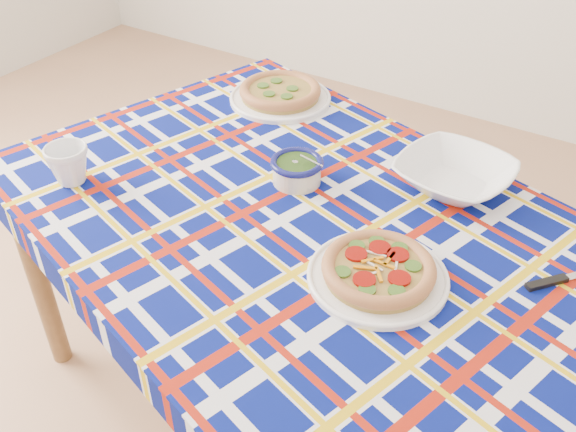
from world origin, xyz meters
The scene contains 8 objects.
floor centered at (0.00, 0.00, 0.00)m, with size 4.00×4.00×0.00m, color #9E7151.
dining_table centered at (0.48, 0.13, 0.60)m, with size 1.61×1.26×0.66m.
tablecloth centered at (0.48, 0.13, 0.62)m, with size 1.44×0.91×0.09m, color #050F61, non-canonical shape.
main_focaccia_plate centered at (0.65, 0.05, 0.69)m, with size 0.26×0.26×0.05m, color olive, non-canonical shape.
pesto_bowl centered at (0.36, 0.24, 0.70)m, with size 0.12×0.12×0.07m, color black, non-canonical shape.
serving_bowl centered at (0.66, 0.41, 0.70)m, with size 0.24×0.24×0.06m, color white.
second_focaccia_plate centered at (0.12, 0.55, 0.69)m, with size 0.28×0.28×0.05m, color olive, non-canonical shape.
mug centered at (-0.06, -0.02, 0.71)m, with size 0.09×0.09×0.09m, color white.
Camera 1 is at (0.97, -0.76, 1.46)m, focal length 40.00 mm.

